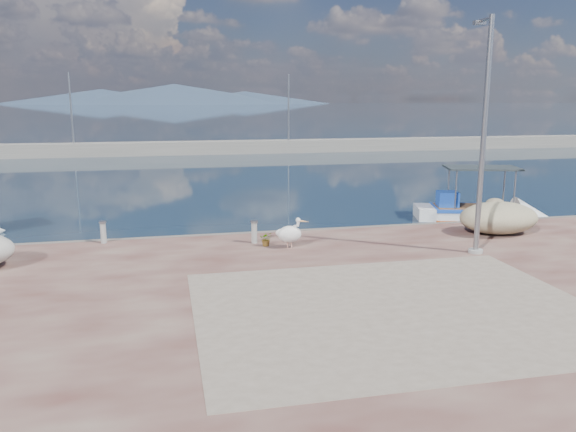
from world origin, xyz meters
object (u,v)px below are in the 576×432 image
Objects in this scene: boat_right at (477,214)px; bollard_near at (254,231)px; lamp_post at (483,145)px; pelican at (290,234)px.

bollard_near is (-10.51, -3.99, 0.70)m from boat_right.
lamp_post is at bearing -21.92° from bollard_near.
pelican is 1.39× the size of bollard_near.
boat_right is at bearing 58.66° from lamp_post.
lamp_post reaches higher than boat_right.
bollard_near is at bearing 158.08° from lamp_post.
boat_right is 10.70m from pelican.
boat_right is 11.26m from bollard_near.
pelican is at bearing 162.48° from lamp_post.
pelican is at bearing -137.23° from boat_right.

